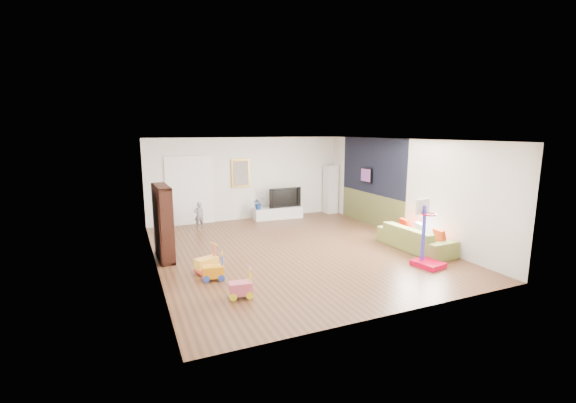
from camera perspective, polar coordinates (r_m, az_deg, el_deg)
name	(u,v)px	position (r m, az deg, el deg)	size (l,w,h in m)	color
floor	(294,250)	(9.63, 0.95, -7.14)	(6.50, 7.50, 0.00)	brown
ceiling	(295,140)	(9.19, 1.00, 9.13)	(6.50, 7.50, 0.00)	white
wall_back	(248,179)	(12.79, -5.98, 3.38)	(6.50, 0.00, 2.70)	silver
wall_front	(395,233)	(6.17, 15.53, -4.59)	(6.50, 0.00, 2.70)	silver
wall_left	(153,206)	(8.53, -19.35, -0.70)	(0.00, 7.50, 2.70)	white
wall_right	(402,188)	(11.04, 16.54, 1.89)	(0.00, 7.50, 2.70)	beige
navy_accent	(372,166)	(12.08, 12.35, 5.17)	(0.01, 3.20, 1.70)	black
olive_wainscot	(370,209)	(12.27, 12.11, -1.12)	(0.01, 3.20, 1.00)	brown
doorway	(190,191)	(12.36, -14.33, 1.46)	(1.45, 0.06, 2.10)	white
painting_back	(241,173)	(12.66, -7.02, 4.20)	(0.62, 0.06, 0.92)	gold
artwork_right	(366,175)	(12.23, 11.50, 3.85)	(0.04, 0.56, 0.46)	#7F3F8C
media_console	(278,213)	(12.91, -1.45, -1.72)	(1.64, 0.41, 0.38)	silver
tall_cabinet	(331,189)	(13.81, 6.32, 1.82)	(0.40, 0.40, 1.71)	silver
bookshelf	(163,223)	(9.21, -18.02, -2.99)	(0.31, 1.17, 1.71)	black
sofa	(415,238)	(10.08, 18.34, -5.15)	(2.01, 0.79, 0.59)	olive
basketball_hoop	(430,234)	(8.82, 20.31, -4.50)	(0.50, 0.61, 1.47)	red
ride_on_yellow	(206,259)	(8.22, -12.00, -8.33)	(0.44, 0.28, 0.59)	gold
ride_on_orange	(214,267)	(7.82, -10.98, -9.50)	(0.40, 0.25, 0.54)	orange
ride_on_pink	(241,283)	(6.97, -7.05, -11.93)	(0.40, 0.25, 0.53)	#CF526C
child	(199,215)	(11.93, -13.04, -1.98)	(0.29, 0.19, 0.80)	slate
tv	(284,197)	(12.94, -0.62, 0.66)	(1.14, 0.15, 0.66)	black
vase_plant	(259,203)	(12.57, -4.38, -0.25)	(0.37, 0.32, 0.41)	navy
pillow_left	(440,237)	(9.74, 21.55, -4.85)	(0.09, 0.35, 0.35)	#AD3110
pillow_center	(421,230)	(10.19, 19.11, -4.03)	(0.10, 0.37, 0.37)	white
pillow_right	(405,225)	(10.58, 16.96, -3.38)	(0.09, 0.34, 0.34)	#B71400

